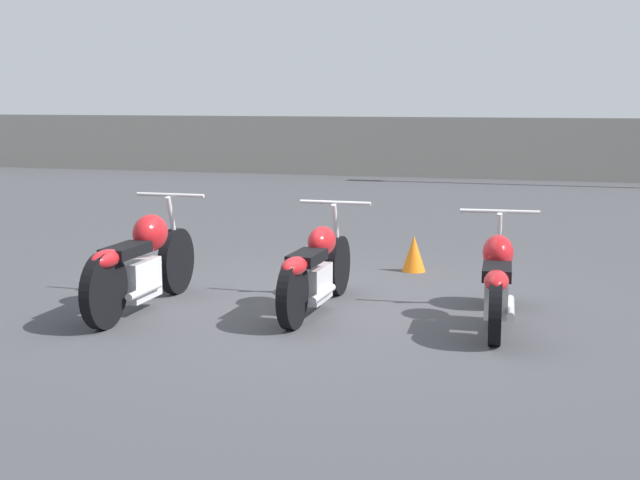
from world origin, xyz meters
TOP-DOWN VIEW (x-y plane):
  - ground_plane at (0.00, 0.00)m, footprint 60.00×60.00m
  - fence_back at (0.00, 13.91)m, footprint 40.00×0.04m
  - motorcycle_slot_0 at (-1.57, -0.68)m, footprint 0.72×2.12m
  - motorcycle_slot_1 at (0.00, -0.27)m, footprint 0.72×2.01m
  - motorcycle_slot_2 at (1.66, -0.30)m, footprint 0.73×1.96m
  - traffic_cone_near at (0.53, 1.91)m, footprint 0.27×0.27m

SIDE VIEW (x-z plane):
  - ground_plane at x=0.00m, z-range 0.00..0.00m
  - traffic_cone_near at x=0.53m, z-range 0.00..0.41m
  - motorcycle_slot_2 at x=1.66m, z-range -0.08..0.86m
  - motorcycle_slot_1 at x=0.00m, z-range -0.08..0.88m
  - motorcycle_slot_0 at x=-1.57m, z-range -0.07..0.97m
  - fence_back at x=0.00m, z-range 0.00..1.49m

